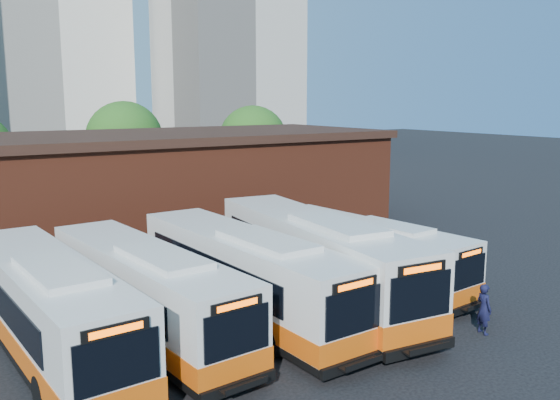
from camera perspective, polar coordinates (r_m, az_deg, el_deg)
ground at (r=23.20m, az=8.82°, el=-11.93°), size 220.00×220.00×0.00m
bus_farwest at (r=21.29m, az=-21.41°, el=-9.98°), size 3.42×12.89×3.48m
bus_west at (r=22.13m, az=-12.81°, el=-8.90°), size 3.58×12.58×3.38m
bus_midwest at (r=23.27m, az=-3.40°, el=-7.56°), size 3.27×13.11×3.54m
bus_mideast at (r=25.06m, az=3.45°, el=-6.03°), size 4.29×14.09×3.79m
bus_east at (r=27.77m, az=8.41°, el=-5.24°), size 3.39×11.46×3.08m
transit_worker at (r=23.20m, az=19.03°, el=-9.88°), size 0.56×0.75×1.88m
depot_building at (r=39.15m, az=-10.90°, el=1.81°), size 28.60×12.60×6.40m
tree_mid at (r=52.75m, az=-14.72°, el=5.64°), size 6.56×6.56×8.36m
tree_east at (r=54.57m, az=-2.61°, el=5.81°), size 6.24×6.24×7.96m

